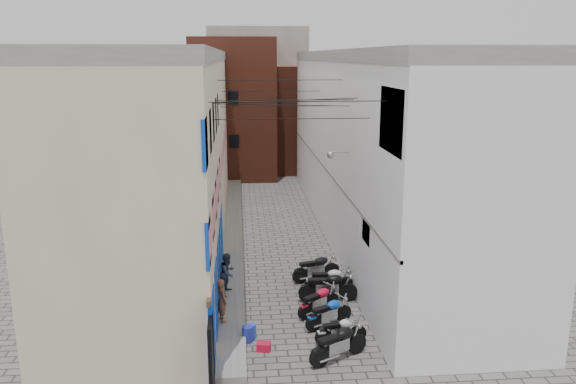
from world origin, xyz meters
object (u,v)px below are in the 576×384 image
object	(u,v)px
motorcycle_a	(339,342)
red_crate	(264,347)
motorcycle_d	(319,299)
person_b	(228,273)
motorcycle_f	(329,279)
motorcycle_e	(328,285)
motorcycle_c	(329,311)
person_a	(222,300)
water_jug_far	(252,331)
motorcycle_g	(316,267)
water_jug_near	(247,334)
motorcycle_b	(341,329)

from	to	relation	value
motorcycle_a	red_crate	bearing A→B (deg)	-137.53
motorcycle_d	person_b	distance (m)	3.57
motorcycle_f	motorcycle_e	bearing A→B (deg)	-10.97
motorcycle_a	motorcycle_c	world-z (taller)	motorcycle_a
motorcycle_a	motorcycle_d	distance (m)	3.09
person_a	water_jug_far	world-z (taller)	person_a
motorcycle_d	person_a	xyz separation A→B (m)	(-3.31, -0.74, 0.45)
motorcycle_g	water_jug_near	xyz separation A→B (m)	(-2.82, -4.70, -0.33)
person_b	water_jug_far	xyz separation A→B (m)	(0.78, -3.12, -0.76)
water_jug_far	motorcycle_f	bearing A→B (deg)	47.26
motorcycle_a	water_jug_far	bearing A→B (deg)	-150.60
water_jug_far	motorcycle_e	bearing A→B (deg)	40.93
motorcycle_c	motorcycle_g	distance (m)	3.90
motorcycle_c	person_b	bearing A→B (deg)	-156.45
motorcycle_g	motorcycle_f	bearing A→B (deg)	-2.41
motorcycle_g	red_crate	size ratio (longest dim) A/B	5.03
motorcycle_a	water_jug_far	distance (m)	2.99
motorcycle_b	person_a	world-z (taller)	person_a
motorcycle_c	person_a	bearing A→B (deg)	-122.49
motorcycle_c	water_jug_far	distance (m)	2.65
motorcycle_e	person_b	xyz separation A→B (m)	(-3.63, 0.65, 0.36)
motorcycle_b	motorcycle_c	size ratio (longest dim) A/B	0.91
motorcycle_c	red_crate	distance (m)	2.65
motorcycle_b	motorcycle_c	xyz separation A→B (m)	(-0.19, 1.15, 0.05)
motorcycle_e	person_a	distance (m)	4.17
motorcycle_c	water_jug_near	size ratio (longest dim) A/B	3.53
water_jug_near	red_crate	size ratio (longest dim) A/B	1.29
motorcycle_b	motorcycle_d	xyz separation A→B (m)	(-0.39, 2.10, 0.05)
person_a	motorcycle_a	bearing A→B (deg)	-145.01
motorcycle_b	motorcycle_f	bearing A→B (deg)	166.87
motorcycle_d	water_jug_near	xyz separation A→B (m)	(-2.51, -1.75, -0.28)
motorcycle_a	motorcycle_f	size ratio (longest dim) A/B	1.07
motorcycle_f	motorcycle_a	bearing A→B (deg)	-4.66
motorcycle_e	motorcycle_g	xyz separation A→B (m)	(-0.16, 1.98, -0.04)
water_jug_far	red_crate	bearing A→B (deg)	-67.48
motorcycle_a	red_crate	size ratio (longest dim) A/B	5.05
motorcycle_f	person_a	distance (m)	4.70
motorcycle_f	person_a	world-z (taller)	person_a
motorcycle_b	water_jug_near	world-z (taller)	motorcycle_b
motorcycle_f	motorcycle_g	distance (m)	1.23
motorcycle_f	person_b	distance (m)	3.83
motorcycle_e	person_a	size ratio (longest dim) A/B	1.48
water_jug_far	red_crate	xyz separation A→B (m)	(0.34, -0.83, -0.10)
motorcycle_b	red_crate	distance (m)	2.46
red_crate	motorcycle_a	bearing A→B (deg)	-19.08
person_b	water_jug_far	bearing A→B (deg)	-133.94
motorcycle_c	motorcycle_f	distance (m)	2.75
motorcycle_c	motorcycle_d	world-z (taller)	motorcycle_d
person_a	person_b	distance (m)	2.36
motorcycle_d	red_crate	bearing A→B (deg)	-76.76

